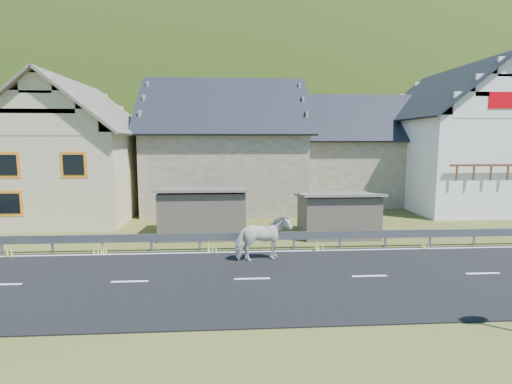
{
  "coord_description": "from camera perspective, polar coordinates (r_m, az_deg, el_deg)",
  "views": [
    {
      "loc": [
        -0.72,
        -12.75,
        4.64
      ],
      "look_at": [
        0.43,
        4.49,
        2.36
      ],
      "focal_mm": 28.0,
      "sensor_mm": 36.0,
      "label": 1
    }
  ],
  "objects": [
    {
      "name": "ground",
      "position": [
        13.58,
        -0.57,
        -12.45
      ],
      "size": [
        160.0,
        160.0,
        0.0
      ],
      "primitive_type": "plane",
      "color": "#373D18",
      "rests_on": "ground"
    },
    {
      "name": "road",
      "position": [
        13.58,
        -0.57,
        -12.37
      ],
      "size": [
        60.0,
        7.0,
        0.04
      ],
      "primitive_type": "cube",
      "color": "black",
      "rests_on": "ground"
    },
    {
      "name": "lane_markings",
      "position": [
        13.57,
        -0.57,
        -12.27
      ],
      "size": [
        60.0,
        6.6,
        0.01
      ],
      "primitive_type": "cube",
      "color": "silver",
      "rests_on": "road"
    },
    {
      "name": "guardrail",
      "position": [
        16.94,
        -1.28,
        -6.41
      ],
      "size": [
        28.1,
        0.09,
        0.75
      ],
      "color": "#93969B",
      "rests_on": "ground"
    },
    {
      "name": "shed_left",
      "position": [
        19.61,
        -7.51,
        -2.94
      ],
      "size": [
        4.3,
        3.3,
        2.4
      ],
      "primitive_type": "cube",
      "color": "brown",
      "rests_on": "ground"
    },
    {
      "name": "shed_right",
      "position": [
        19.8,
        11.56,
        -3.23
      ],
      "size": [
        3.8,
        2.9,
        2.2
      ],
      "primitive_type": "cube",
      "color": "brown",
      "rests_on": "ground"
    },
    {
      "name": "house_cream",
      "position": [
        26.43,
        -24.53,
        6.23
      ],
      "size": [
        7.8,
        9.8,
        8.3
      ],
      "color": "beige",
      "rests_on": "ground"
    },
    {
      "name": "house_stone_a",
      "position": [
        27.75,
        -4.43,
        7.49
      ],
      "size": [
        10.8,
        9.8,
        8.9
      ],
      "color": "tan",
      "rests_on": "ground"
    },
    {
      "name": "house_stone_b",
      "position": [
        31.3,
        14.38,
        6.55
      ],
      "size": [
        9.8,
        8.8,
        8.1
      ],
      "color": "tan",
      "rests_on": "ground"
    },
    {
      "name": "house_white",
      "position": [
        31.02,
        26.88,
        7.5
      ],
      "size": [
        8.8,
        10.8,
        9.7
      ],
      "color": "white",
      "rests_on": "ground"
    },
    {
      "name": "mountain",
      "position": [
        194.4,
        -2.09,
        0.24
      ],
      "size": [
        440.0,
        280.0,
        260.0
      ],
      "primitive_type": "ellipsoid",
      "color": "#1C3A0F",
      "rests_on": "ground"
    },
    {
      "name": "conifer_patch",
      "position": [
        134.22,
        -27.9,
        7.24
      ],
      "size": [
        76.0,
        50.0,
        28.0
      ],
      "primitive_type": "ellipsoid",
      "color": "black",
      "rests_on": "ground"
    },
    {
      "name": "horse",
      "position": [
        15.28,
        0.98,
        -6.6
      ],
      "size": [
        1.44,
        2.24,
        1.75
      ],
      "primitive_type": "imported",
      "rotation": [
        0.0,
        0.0,
        1.83
      ],
      "color": "silver",
      "rests_on": "road"
    }
  ]
}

